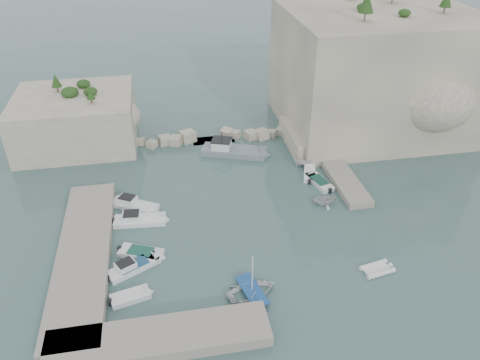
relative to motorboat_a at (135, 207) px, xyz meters
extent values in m
plane|color=#40605E|center=(12.17, -7.01, 0.00)|extent=(400.00, 400.00, 0.00)
cube|color=beige|center=(35.17, 15.99, 8.50)|extent=(26.00, 22.00, 17.00)
cube|color=beige|center=(25.17, 10.99, 1.25)|extent=(8.00, 10.00, 2.50)
cube|color=beige|center=(-7.83, 17.99, 3.50)|extent=(16.00, 14.00, 7.00)
cube|color=#9E9689|center=(-4.83, -8.01, 0.55)|extent=(5.00, 24.00, 1.10)
cube|color=#9E9689|center=(2.17, -19.51, 0.55)|extent=(18.00, 4.00, 1.10)
cube|color=#9E9689|center=(25.67, 2.99, 0.40)|extent=(3.00, 16.00, 0.80)
cube|color=beige|center=(11.17, 14.99, 0.70)|extent=(28.00, 3.00, 1.40)
imported|color=white|center=(10.62, -15.58, 0.00)|extent=(5.37, 4.39, 0.97)
imported|color=silver|center=(21.69, -3.23, 0.00)|extent=(3.01, 2.61, 1.58)
imported|color=silver|center=(22.70, 5.76, 0.00)|extent=(4.39, 2.04, 1.64)
cylinder|color=white|center=(10.62, -15.58, 2.59)|extent=(0.10, 0.10, 4.20)
cone|color=#1E4219|center=(30.17, 10.99, 19.27)|extent=(1.96, 1.96, 2.45)
cone|color=#1E4219|center=(-9.83, 19.99, 8.62)|extent=(1.40, 1.40, 1.75)
cone|color=#1E4219|center=(-4.83, 14.99, 8.30)|extent=(1.12, 1.12, 1.40)
camera|label=1|loc=(4.10, -45.22, 31.63)|focal=35.00mm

